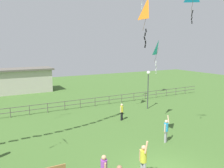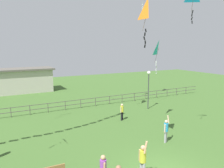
% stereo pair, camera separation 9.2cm
% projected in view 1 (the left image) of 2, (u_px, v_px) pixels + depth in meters
% --- Properties ---
extents(lamppost, '(0.36, 0.36, 3.98)m').
position_uv_depth(lamppost, '(148.00, 81.00, 23.21)').
color(lamppost, '#38383D').
rests_on(lamppost, ground_plane).
extents(person_0, '(0.32, 0.55, 2.04)m').
position_uv_depth(person_0, '(143.00, 159.00, 10.95)').
color(person_0, '#99999E').
rests_on(person_0, ground_plane).
extents(person_3, '(0.41, 0.28, 1.50)m').
position_uv_depth(person_3, '(122.00, 111.00, 19.81)').
color(person_3, black).
rests_on(person_3, ground_plane).
extents(person_5, '(0.50, 0.29, 1.86)m').
position_uv_depth(person_5, '(166.00, 129.00, 15.20)').
color(person_5, '#99999E').
rests_on(person_5, ground_plane).
extents(kite_6, '(0.54, 0.73, 2.78)m').
position_uv_depth(kite_6, '(148.00, 11.00, 12.55)').
color(kite_6, orange).
extents(kite_8, '(1.06, 0.91, 2.77)m').
position_uv_depth(kite_8, '(159.00, 49.00, 18.32)').
color(kite_8, '#19B2B2').
extents(waterfront_railing, '(36.05, 0.06, 0.95)m').
position_uv_depth(waterfront_railing, '(71.00, 103.00, 23.31)').
color(waterfront_railing, '#4C4742').
rests_on(waterfront_railing, ground_plane).
extents(pavilion_building, '(13.27, 3.98, 3.42)m').
position_uv_depth(pavilion_building, '(3.00, 81.00, 30.85)').
color(pavilion_building, '#B7B2A3').
rests_on(pavilion_building, ground_plane).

